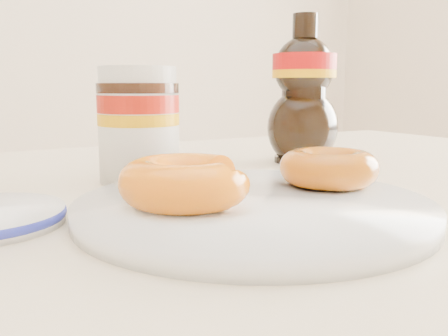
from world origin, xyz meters
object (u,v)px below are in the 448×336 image
nutella_jar (139,120)px  syrup_bottle (304,90)px  donut_whole (329,168)px  donut_bitten (185,182)px  dining_table (214,263)px  plate (253,207)px

nutella_jar → syrup_bottle: (0.26, 0.02, 0.03)m
donut_whole → syrup_bottle: syrup_bottle is taller
donut_bitten → donut_whole: (0.16, 0.00, -0.00)m
syrup_bottle → nutella_jar: bearing=-175.2°
dining_table → donut_whole: donut_whole is taller
dining_table → donut_bitten: (-0.08, -0.10, 0.12)m
syrup_bottle → donut_whole: bearing=-123.0°
dining_table → donut_bitten: donut_bitten is taller
nutella_jar → syrup_bottle: bearing=4.8°
dining_table → nutella_jar: (-0.05, 0.09, 0.16)m
dining_table → donut_whole: 0.17m
plate → syrup_bottle: size_ratio=1.44×
syrup_bottle → dining_table: bearing=-152.6°
nutella_jar → donut_whole: bearing=-56.3°
donut_whole → dining_table: bearing=126.3°
donut_whole → plate: bearing=-171.1°
dining_table → nutella_jar: 0.18m
nutella_jar → plate: bearing=-82.6°
nutella_jar → dining_table: bearing=-59.5°
donut_whole → nutella_jar: nutella_jar is taller
plate → donut_whole: bearing=8.9°
plate → nutella_jar: 0.21m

